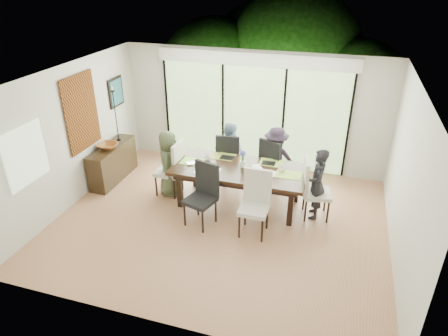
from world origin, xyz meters
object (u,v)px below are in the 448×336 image
(chair_near_right, at_px, (254,205))
(laptop, at_px, (196,164))
(chair_far_left, at_px, (229,157))
(person_left_end, at_px, (169,163))
(chair_right_end, at_px, (318,189))
(vase, at_px, (243,164))
(cup_a, at_px, (208,158))
(chair_near_left, at_px, (200,196))
(person_far_left, at_px, (229,153))
(person_far_right, at_px, (275,159))
(chair_left_end, at_px, (168,168))
(cup_c, at_px, (282,169))
(table_top, at_px, (239,169))
(person_right_end, at_px, (317,184))
(cup_b, at_px, (246,169))
(sideboard, at_px, (113,163))
(bowl, at_px, (108,146))
(chair_far_right, at_px, (275,163))

(chair_near_right, relative_size, laptop, 3.33)
(chair_far_left, xyz_separation_m, person_left_end, (-1.03, -0.85, 0.10))
(chair_right_end, xyz_separation_m, vase, (-1.45, 0.05, 0.28))
(chair_right_end, relative_size, chair_far_left, 1.00)
(laptop, distance_m, cup_a, 0.29)
(chair_near_left, relative_size, person_far_left, 0.85)
(chair_right_end, distance_m, laptop, 2.36)
(chair_near_left, bearing_deg, person_far_left, 104.88)
(person_far_right, distance_m, laptop, 1.69)
(chair_left_end, xyz_separation_m, vase, (1.55, 0.05, 0.28))
(cup_c, bearing_deg, table_top, -172.87)
(table_top, bearing_deg, person_right_end, 0.00)
(person_left_end, xyz_separation_m, cup_b, (1.63, -0.10, 0.16))
(chair_left_end, height_order, laptop, chair_left_end)
(table_top, height_order, chair_near_left, chair_near_left)
(person_left_end, relative_size, sideboard, 0.98)
(cup_a, distance_m, bowl, 2.23)
(table_top, bearing_deg, chair_near_left, -119.89)
(table_top, distance_m, chair_left_end, 1.51)
(table_top, distance_m, sideboard, 2.96)
(sideboard, bearing_deg, cup_a, -1.19)
(laptop, bearing_deg, cup_c, -27.45)
(laptop, bearing_deg, cup_b, -34.36)
(chair_near_left, relative_size, chair_near_right, 1.00)
(chair_right_end, bearing_deg, person_far_left, 55.89)
(laptop, distance_m, cup_b, 1.00)
(chair_far_left, height_order, laptop, chair_far_left)
(person_far_right, height_order, cup_a, person_far_right)
(chair_far_right, height_order, bowl, chair_far_right)
(person_far_left, distance_m, cup_b, 1.12)
(person_right_end, xyz_separation_m, bowl, (-4.41, 0.10, 0.15))
(chair_right_end, distance_m, person_far_left, 2.12)
(sideboard, bearing_deg, chair_far_right, 10.63)
(vase, bearing_deg, chair_left_end, -178.15)
(cup_c, bearing_deg, laptop, -173.09)
(chair_near_right, xyz_separation_m, cup_b, (-0.35, 0.77, 0.26))
(person_right_end, relative_size, cup_a, 10.40)
(chair_near_left, relative_size, person_right_end, 0.85)
(cup_c, bearing_deg, person_right_end, -8.37)
(person_far_left, bearing_deg, chair_right_end, 156.95)
(chair_right_end, bearing_deg, person_right_end, 78.95)
(chair_left_end, xyz_separation_m, cup_c, (2.30, 0.10, 0.27))
(chair_right_end, bearing_deg, chair_left_end, 78.95)
(chair_right_end, relative_size, chair_near_right, 1.00)
(cup_b, distance_m, cup_c, 0.68)
(chair_far_left, bearing_deg, cup_b, 115.52)
(person_right_end, relative_size, cup_b, 12.90)
(cup_c, bearing_deg, cup_a, 178.09)
(chair_left_end, relative_size, person_left_end, 0.85)
(cup_c, bearing_deg, chair_near_right, -107.19)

